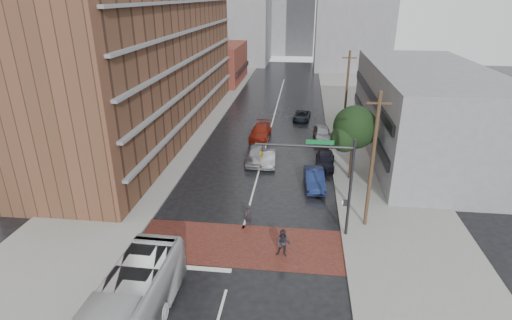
% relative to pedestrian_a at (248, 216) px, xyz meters
% --- Properties ---
extents(ground, '(160.00, 160.00, 0.00)m').
position_rel_pedestrian_a_xyz_m(ground, '(-0.33, -3.00, -0.84)').
color(ground, black).
rests_on(ground, ground).
extents(crosswalk, '(14.00, 5.00, 0.02)m').
position_rel_pedestrian_a_xyz_m(crosswalk, '(-0.33, -2.50, -0.83)').
color(crosswalk, brown).
rests_on(crosswalk, ground).
extents(sidewalk_west, '(9.00, 90.00, 0.15)m').
position_rel_pedestrian_a_xyz_m(sidewalk_west, '(-11.83, 22.00, -0.76)').
color(sidewalk_west, gray).
rests_on(sidewalk_west, ground).
extents(sidewalk_east, '(9.00, 90.00, 0.15)m').
position_rel_pedestrian_a_xyz_m(sidewalk_east, '(11.17, 22.00, -0.76)').
color(sidewalk_east, gray).
rests_on(sidewalk_east, ground).
extents(apartment_block, '(10.00, 44.00, 28.00)m').
position_rel_pedestrian_a_xyz_m(apartment_block, '(-14.33, 21.00, 13.16)').
color(apartment_block, brown).
rests_on(apartment_block, ground).
extents(storefront_west, '(8.00, 16.00, 7.00)m').
position_rel_pedestrian_a_xyz_m(storefront_west, '(-12.33, 51.00, 2.66)').
color(storefront_west, brown).
rests_on(storefront_west, ground).
extents(building_east, '(11.00, 26.00, 9.00)m').
position_rel_pedestrian_a_xyz_m(building_east, '(16.17, 17.00, 3.66)').
color(building_east, gray).
rests_on(building_east, ground).
extents(distant_tower_center, '(12.00, 10.00, 24.00)m').
position_rel_pedestrian_a_xyz_m(distant_tower_center, '(-0.33, 92.00, 11.16)').
color(distant_tower_center, gray).
rests_on(distant_tower_center, ground).
extents(street_tree, '(4.20, 4.10, 6.90)m').
position_rel_pedestrian_a_xyz_m(street_tree, '(8.19, 9.03, 3.90)').
color(street_tree, '#332319').
rests_on(street_tree, ground).
extents(signal_mast, '(6.50, 0.30, 7.20)m').
position_rel_pedestrian_a_xyz_m(signal_mast, '(5.52, -0.50, 3.89)').
color(signal_mast, '#2D2D33').
rests_on(signal_mast, ground).
extents(utility_pole_near, '(1.60, 0.26, 10.00)m').
position_rel_pedestrian_a_xyz_m(utility_pole_near, '(8.47, 1.00, 4.30)').
color(utility_pole_near, '#473321').
rests_on(utility_pole_near, ground).
extents(utility_pole_far, '(1.60, 0.26, 10.00)m').
position_rel_pedestrian_a_xyz_m(utility_pole_far, '(8.47, 21.00, 4.30)').
color(utility_pole_far, '#473321').
rests_on(utility_pole_far, ground).
extents(pedestrian_a, '(0.64, 0.45, 1.67)m').
position_rel_pedestrian_a_xyz_m(pedestrian_a, '(0.00, 0.00, 0.00)').
color(pedestrian_a, black).
rests_on(pedestrian_a, ground).
extents(pedestrian_b, '(1.02, 0.85, 1.92)m').
position_rel_pedestrian_a_xyz_m(pedestrian_b, '(2.71, -3.36, 0.12)').
color(pedestrian_b, black).
rests_on(pedestrian_b, ground).
extents(car_travel_a, '(2.03, 4.77, 1.61)m').
position_rel_pedestrian_a_xyz_m(car_travel_a, '(-0.92, 11.93, -0.03)').
color(car_travel_a, '#97979E').
rests_on(car_travel_a, ground).
extents(car_travel_b, '(1.66, 4.08, 1.32)m').
position_rel_pedestrian_a_xyz_m(car_travel_b, '(0.40, 11.50, -0.18)').
color(car_travel_b, '#ABB0B3').
rests_on(car_travel_b, ground).
extents(car_travel_c, '(2.41, 5.46, 1.56)m').
position_rel_pedestrian_a_xyz_m(car_travel_c, '(-1.21, 19.33, -0.06)').
color(car_travel_c, maroon).
rests_on(car_travel_c, ground).
extents(suv_travel, '(2.47, 4.59, 1.22)m').
position_rel_pedestrian_a_xyz_m(suv_travel, '(3.52, 27.08, -0.23)').
color(suv_travel, black).
rests_on(suv_travel, ground).
extents(car_parked_near, '(1.97, 4.75, 1.53)m').
position_rel_pedestrian_a_xyz_m(car_parked_near, '(4.87, 7.00, -0.07)').
color(car_parked_near, '#142049').
rests_on(car_parked_near, ground).
extents(car_parked_mid, '(2.12, 4.67, 1.33)m').
position_rel_pedestrian_a_xyz_m(car_parked_mid, '(5.97, 11.58, -0.17)').
color(car_parked_mid, black).
rests_on(car_parked_mid, ground).
extents(car_parked_far, '(2.13, 4.92, 1.65)m').
position_rel_pedestrian_a_xyz_m(car_parked_far, '(5.97, 19.45, -0.01)').
color(car_parked_far, '#999AA0').
rests_on(car_parked_far, ground).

